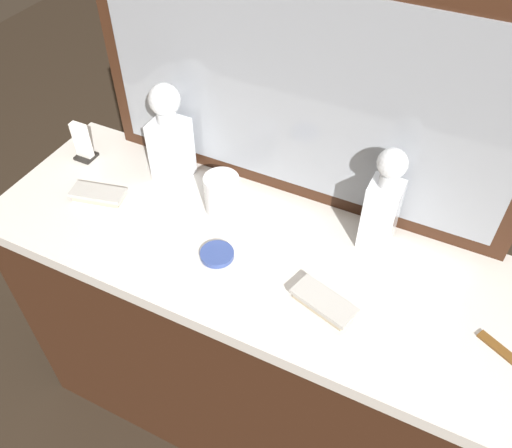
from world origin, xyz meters
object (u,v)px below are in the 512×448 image
(silver_brush_far_left, at_px, (98,195))
(porcelain_dish, at_px, (217,254))
(crystal_decanter_far_right, at_px, (170,142))
(tortoiseshell_comb, at_px, (509,357))
(crystal_tumbler_left, at_px, (222,195))
(silver_brush_left, at_px, (324,303))
(crystal_decanter_center, at_px, (382,209))
(napkin_holder, at_px, (83,144))

(silver_brush_far_left, distance_m, porcelain_dish, 0.37)
(crystal_decanter_far_right, distance_m, tortoiseshell_comb, 0.90)
(crystal_tumbler_left, distance_m, tortoiseshell_comb, 0.71)
(silver_brush_left, bearing_deg, crystal_tumbler_left, 153.19)
(crystal_tumbler_left, distance_m, silver_brush_left, 0.38)
(porcelain_dish, distance_m, tortoiseshell_comb, 0.64)
(crystal_decanter_center, xyz_separation_m, silver_brush_left, (-0.04, -0.23, -0.09))
(crystal_tumbler_left, xyz_separation_m, silver_brush_left, (0.33, -0.17, -0.03))
(porcelain_dish, bearing_deg, tortoiseshell_comb, 1.91)
(crystal_decanter_far_right, bearing_deg, porcelain_dish, -39.85)
(crystal_decanter_center, distance_m, tortoiseshell_comb, 0.39)
(crystal_tumbler_left, xyz_separation_m, napkin_holder, (-0.44, 0.01, 0.00))
(silver_brush_far_left, xyz_separation_m, tortoiseshell_comb, (1.00, -0.02, -0.01))
(crystal_decanter_center, height_order, silver_brush_far_left, crystal_decanter_center)
(tortoiseshell_comb, height_order, napkin_holder, napkin_holder)
(crystal_decanter_center, xyz_separation_m, tortoiseshell_comb, (0.33, -0.18, -0.10))
(crystal_decanter_center, bearing_deg, porcelain_dish, -146.87)
(crystal_decanter_center, distance_m, crystal_tumbler_left, 0.38)
(crystal_decanter_center, height_order, silver_brush_left, crystal_decanter_center)
(silver_brush_far_left, xyz_separation_m, silver_brush_left, (0.63, -0.06, -0.00))
(crystal_decanter_far_right, distance_m, silver_brush_left, 0.57)
(crystal_tumbler_left, height_order, silver_brush_far_left, crystal_tumbler_left)
(silver_brush_far_left, bearing_deg, napkin_holder, 138.96)
(silver_brush_far_left, height_order, napkin_holder, napkin_holder)
(silver_brush_left, relative_size, porcelain_dish, 1.93)
(crystal_decanter_far_right, bearing_deg, crystal_tumbler_left, -17.70)
(crystal_tumbler_left, distance_m, napkin_holder, 0.44)
(crystal_tumbler_left, relative_size, porcelain_dish, 1.27)
(silver_brush_left, height_order, napkin_holder, napkin_holder)
(crystal_decanter_far_right, height_order, porcelain_dish, crystal_decanter_far_right)
(silver_brush_left, distance_m, porcelain_dish, 0.27)
(silver_brush_far_left, relative_size, porcelain_dish, 1.88)
(napkin_holder, bearing_deg, silver_brush_left, -13.24)
(silver_brush_far_left, bearing_deg, porcelain_dish, -5.98)
(crystal_tumbler_left, relative_size, silver_brush_left, 0.66)
(crystal_decanter_far_right, distance_m, porcelain_dish, 0.33)
(crystal_decanter_far_right, height_order, crystal_decanter_center, crystal_decanter_far_right)
(crystal_decanter_center, xyz_separation_m, porcelain_dish, (-0.31, -0.20, -0.10))
(crystal_decanter_far_right, distance_m, silver_brush_far_left, 0.23)
(crystal_decanter_far_right, distance_m, crystal_tumbler_left, 0.20)
(crystal_decanter_far_right, distance_m, napkin_holder, 0.27)
(tortoiseshell_comb, bearing_deg, silver_brush_left, -172.94)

